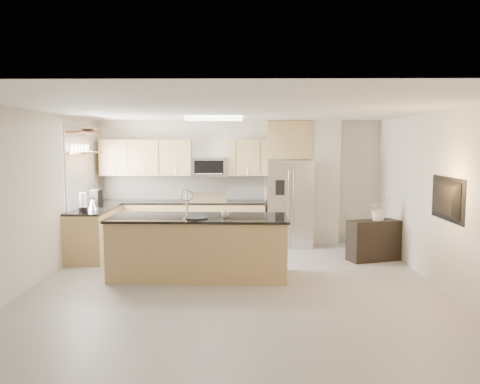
{
  "coord_description": "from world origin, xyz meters",
  "views": [
    {
      "loc": [
        0.16,
        -6.74,
        2.13
      ],
      "look_at": [
        0.06,
        1.3,
        1.29
      ],
      "focal_mm": 35.0,
      "sensor_mm": 36.0,
      "label": 1
    }
  ],
  "objects_px": {
    "range": "(210,222)",
    "television": "(442,199)",
    "blender": "(83,204)",
    "coffee_maker": "(96,199)",
    "credenza": "(373,240)",
    "bowl": "(90,130)",
    "cup": "(225,214)",
    "platter": "(196,218)",
    "flower_vase": "(379,202)",
    "refrigerator": "(289,203)",
    "kettle": "(93,204)",
    "island": "(199,246)",
    "microwave": "(210,167)"
  },
  "relations": [
    {
      "from": "coffee_maker",
      "to": "bowl",
      "type": "relative_size",
      "value": 0.86
    },
    {
      "from": "credenza",
      "to": "kettle",
      "type": "bearing_deg",
      "value": 162.55
    },
    {
      "from": "credenza",
      "to": "bowl",
      "type": "height_order",
      "value": "bowl"
    },
    {
      "from": "cup",
      "to": "coffee_maker",
      "type": "bearing_deg",
      "value": 147.7
    },
    {
      "from": "credenza",
      "to": "cup",
      "type": "bearing_deg",
      "value": -173.48
    },
    {
      "from": "kettle",
      "to": "bowl",
      "type": "xyz_separation_m",
      "value": [
        -0.23,
        0.66,
        1.36
      ]
    },
    {
      "from": "platter",
      "to": "bowl",
      "type": "relative_size",
      "value": 1.02
    },
    {
      "from": "island",
      "to": "platter",
      "type": "height_order",
      "value": "island"
    },
    {
      "from": "platter",
      "to": "kettle",
      "type": "height_order",
      "value": "kettle"
    },
    {
      "from": "coffee_maker",
      "to": "television",
      "type": "xyz_separation_m",
      "value": [
        5.61,
        -2.27,
        0.28
      ]
    },
    {
      "from": "microwave",
      "to": "refrigerator",
      "type": "bearing_deg",
      "value": -5.86
    },
    {
      "from": "credenza",
      "to": "blender",
      "type": "distance_m",
      "value": 5.22
    },
    {
      "from": "microwave",
      "to": "kettle",
      "type": "bearing_deg",
      "value": -145.24
    },
    {
      "from": "range",
      "to": "blender",
      "type": "relative_size",
      "value": 3.25
    },
    {
      "from": "credenza",
      "to": "blender",
      "type": "relative_size",
      "value": 2.62
    },
    {
      "from": "cup",
      "to": "flower_vase",
      "type": "distance_m",
      "value": 2.97
    },
    {
      "from": "television",
      "to": "microwave",
      "type": "bearing_deg",
      "value": 47.25
    },
    {
      "from": "flower_vase",
      "to": "range",
      "type": "bearing_deg",
      "value": 158.04
    },
    {
      "from": "range",
      "to": "flower_vase",
      "type": "xyz_separation_m",
      "value": [
        3.17,
        -1.28,
        0.59
      ]
    },
    {
      "from": "bowl",
      "to": "television",
      "type": "xyz_separation_m",
      "value": [
        5.76,
        -2.5,
        -1.03
      ]
    },
    {
      "from": "kettle",
      "to": "bowl",
      "type": "distance_m",
      "value": 1.52
    },
    {
      "from": "platter",
      "to": "coffee_maker",
      "type": "distance_m",
      "value": 2.69
    },
    {
      "from": "island",
      "to": "coffee_maker",
      "type": "height_order",
      "value": "island"
    },
    {
      "from": "refrigerator",
      "to": "credenza",
      "type": "distance_m",
      "value": 1.95
    },
    {
      "from": "refrigerator",
      "to": "island",
      "type": "distance_m",
      "value": 2.86
    },
    {
      "from": "credenza",
      "to": "bowl",
      "type": "relative_size",
      "value": 2.46
    },
    {
      "from": "range",
      "to": "television",
      "type": "xyz_separation_m",
      "value": [
        3.51,
        -3.12,
        0.88
      ]
    },
    {
      "from": "refrigerator",
      "to": "platter",
      "type": "bearing_deg",
      "value": -123.71
    },
    {
      "from": "platter",
      "to": "coffee_maker",
      "type": "relative_size",
      "value": 1.18
    },
    {
      "from": "microwave",
      "to": "flower_vase",
      "type": "xyz_separation_m",
      "value": [
        3.17,
        -1.4,
        -0.57
      ]
    },
    {
      "from": "kettle",
      "to": "coffee_maker",
      "type": "distance_m",
      "value": 0.44
    },
    {
      "from": "island",
      "to": "coffee_maker",
      "type": "relative_size",
      "value": 8.81
    },
    {
      "from": "blender",
      "to": "coffee_maker",
      "type": "distance_m",
      "value": 0.78
    },
    {
      "from": "microwave",
      "to": "island",
      "type": "xyz_separation_m",
      "value": [
        0.01,
        -2.48,
        -1.14
      ]
    },
    {
      "from": "flower_vase",
      "to": "television",
      "type": "bearing_deg",
      "value": -79.49
    },
    {
      "from": "range",
      "to": "refrigerator",
      "type": "distance_m",
      "value": 1.71
    },
    {
      "from": "microwave",
      "to": "credenza",
      "type": "distance_m",
      "value": 3.61
    },
    {
      "from": "island",
      "to": "bowl",
      "type": "bearing_deg",
      "value": 143.7
    },
    {
      "from": "flower_vase",
      "to": "refrigerator",
      "type": "bearing_deg",
      "value": 140.78
    },
    {
      "from": "microwave",
      "to": "range",
      "type": "bearing_deg",
      "value": -90.0
    },
    {
      "from": "credenza",
      "to": "coffee_maker",
      "type": "bearing_deg",
      "value": 157.76
    },
    {
      "from": "island",
      "to": "television",
      "type": "relative_size",
      "value": 2.63
    },
    {
      "from": "microwave",
      "to": "island",
      "type": "relative_size",
      "value": 0.27
    },
    {
      "from": "refrigerator",
      "to": "credenza",
      "type": "relative_size",
      "value": 1.94
    },
    {
      "from": "platter",
      "to": "cup",
      "type": "bearing_deg",
      "value": 12.0
    },
    {
      "from": "credenza",
      "to": "cup",
      "type": "xyz_separation_m",
      "value": [
        -2.64,
        -1.18,
        0.65
      ]
    },
    {
      "from": "refrigerator",
      "to": "bowl",
      "type": "height_order",
      "value": "bowl"
    },
    {
      "from": "cup",
      "to": "television",
      "type": "bearing_deg",
      "value": -12.29
    },
    {
      "from": "blender",
      "to": "flower_vase",
      "type": "bearing_deg",
      "value": 3.84
    },
    {
      "from": "microwave",
      "to": "television",
      "type": "relative_size",
      "value": 0.71
    }
  ]
}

